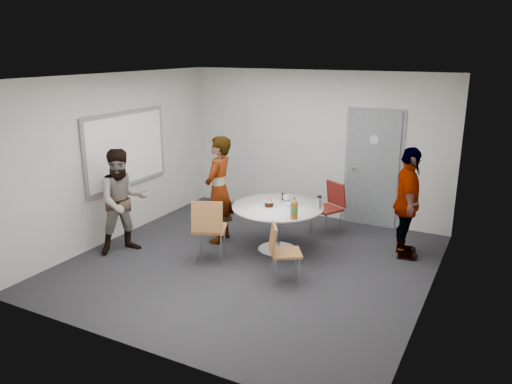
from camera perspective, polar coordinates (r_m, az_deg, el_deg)
The scene contains 15 objects.
floor at distance 7.50m, azimuth -0.56°, elevation -8.06°, with size 5.00×5.00×0.00m, color black.
ceiling at distance 6.84m, azimuth -0.62°, elevation 13.02°, with size 5.00×5.00×0.00m, color silver.
wall_back at distance 9.27m, azimuth 6.78°, elevation 5.35°, with size 5.00×5.00×0.00m, color #BCB9B2.
wall_left at distance 8.49m, azimuth -15.65°, elevation 3.85°, with size 5.00×5.00×0.00m, color #BCB9B2.
wall_right at distance 6.30m, azimuth 19.86°, elevation -0.72°, with size 5.00×5.00×0.00m, color #BCB9B2.
wall_front at distance 5.08m, azimuth -14.09°, elevation -4.21°, with size 5.00×5.00×0.00m, color #BCB9B2.
door at distance 9.00m, azimuth 13.21°, elevation 2.58°, with size 1.02×0.17×2.12m.
whiteboard at distance 8.59m, azimuth -14.60°, elevation 4.74°, with size 0.04×1.90×1.25m.
table at distance 7.69m, azimuth 2.65°, elevation -2.36°, with size 1.41×1.41×1.06m.
chair_near_left at distance 7.31m, azimuth -5.44°, elevation -3.68°, with size 0.62×0.65×0.98m.
chair_near_right at distance 6.74m, azimuth 2.81°, elevation -6.37°, with size 0.56×0.55×0.82m.
chair_far at distance 8.51m, azimuth 8.52°, elevation -1.25°, with size 0.59×0.61×0.90m.
person_main at distance 8.05m, azimuth -4.26°, elevation 0.24°, with size 0.64×0.42×1.75m, color #A5C6EA.
person_left at distance 7.90m, azimuth -14.95°, elevation -1.03°, with size 0.79×0.62×1.63m, color white.
person_right at distance 7.75m, azimuth 16.92°, elevation -1.25°, with size 1.00×0.41×1.70m, color black.
Camera 1 is at (3.24, -6.02, 3.08)m, focal length 35.00 mm.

